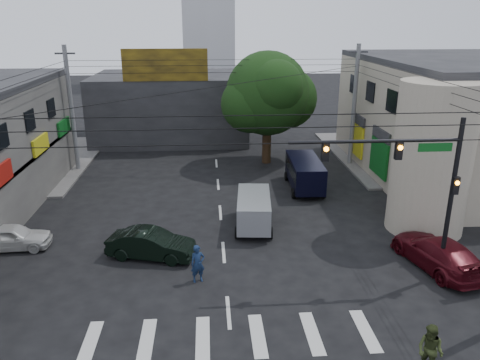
{
  "coord_description": "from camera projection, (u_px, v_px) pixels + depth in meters",
  "views": [
    {
      "loc": [
        -0.66,
        -18.63,
        10.91
      ],
      "look_at": [
        0.96,
        4.0,
        3.06
      ],
      "focal_mm": 35.0,
      "sensor_mm": 36.0,
      "label": 1
    }
  ],
  "objects": [
    {
      "name": "maroon_sedan",
      "position": [
        437.0,
        253.0,
        21.47
      ],
      "size": [
        4.3,
        5.98,
        1.47
      ],
      "primitive_type": "imported",
      "rotation": [
        0.0,
        0.0,
        3.37
      ],
      "color": "#400910",
      "rests_on": "ground"
    },
    {
      "name": "silver_minivan",
      "position": [
        254.0,
        212.0,
        25.59
      ],
      "size": [
        4.51,
        2.54,
        1.8
      ],
      "primitive_type": null,
      "rotation": [
        0.0,
        0.0,
        1.48
      ],
      "color": "gray",
      "rests_on": "ground"
    },
    {
      "name": "building_far",
      "position": [
        172.0,
        106.0,
        44.43
      ],
      "size": [
        14.0,
        10.0,
        6.0
      ],
      "primitive_type": "cube",
      "color": "#232326",
      "rests_on": "ground"
    },
    {
      "name": "ground",
      "position": [
        225.0,
        273.0,
        21.17
      ],
      "size": [
        160.0,
        160.0,
        0.0
      ],
      "primitive_type": "plane",
      "color": "black",
      "rests_on": "ground"
    },
    {
      "name": "white_compact",
      "position": [
        12.0,
        237.0,
        23.24
      ],
      "size": [
        1.72,
        3.84,
        1.28
      ],
      "primitive_type": "imported",
      "rotation": [
        0.0,
        0.0,
        1.6
      ],
      "color": "beige",
      "rests_on": "ground"
    },
    {
      "name": "sidewalk_far_right",
      "position": [
        430.0,
        155.0,
        39.33
      ],
      "size": [
        16.0,
        16.0,
        0.15
      ],
      "primitive_type": "cube",
      "color": "#514F4C",
      "rests_on": "ground"
    },
    {
      "name": "traffic_officer",
      "position": [
        198.0,
        264.0,
        20.25
      ],
      "size": [
        0.84,
        0.74,
        1.71
      ],
      "primitive_type": "imported",
      "rotation": [
        0.0,
        0.0,
        0.28
      ],
      "color": "#12213F",
      "rests_on": "ground"
    },
    {
      "name": "traffic_gantry",
      "position": [
        415.0,
        175.0,
        19.17
      ],
      "size": [
        7.1,
        0.35,
        7.2
      ],
      "color": "black",
      "rests_on": "ground"
    },
    {
      "name": "utility_pole_far_left",
      "position": [
        72.0,
        110.0,
        34.04
      ],
      "size": [
        0.32,
        0.32,
        9.2
      ],
      "primitive_type": "cylinder",
      "color": "#59595B",
      "rests_on": "ground"
    },
    {
      "name": "navy_van",
      "position": [
        305.0,
        174.0,
        31.36
      ],
      "size": [
        5.22,
        2.28,
        2.04
      ],
      "primitive_type": null,
      "rotation": [
        0.0,
        0.0,
        1.54
      ],
      "color": "black",
      "rests_on": "ground"
    },
    {
      "name": "pedestrian_olive",
      "position": [
        430.0,
        351.0,
        14.88
      ],
      "size": [
        1.51,
        1.5,
        1.81
      ],
      "primitive_type": "imported",
      "rotation": [
        0.0,
        0.0,
        -0.98
      ],
      "color": "#2E381A",
      "rests_on": "ground"
    },
    {
      "name": "utility_pole_far_right",
      "position": [
        354.0,
        106.0,
        35.46
      ],
      "size": [
        0.32,
        0.32,
        9.2
      ],
      "primitive_type": "cylinder",
      "color": "#59595B",
      "rests_on": "ground"
    },
    {
      "name": "corner_column",
      "position": [
        432.0,
        159.0,
        24.38
      ],
      "size": [
        4.0,
        4.0,
        8.0
      ],
      "primitive_type": "cylinder",
      "color": "gray",
      "rests_on": "ground"
    },
    {
      "name": "billboard",
      "position": [
        165.0,
        65.0,
        38.4
      ],
      "size": [
        7.0,
        0.3,
        2.6
      ],
      "primitive_type": "cube",
      "color": "olive",
      "rests_on": "building_far"
    },
    {
      "name": "dark_sedan",
      "position": [
        151.0,
        244.0,
        22.36
      ],
      "size": [
        3.52,
        4.92,
        1.39
      ],
      "primitive_type": "imported",
      "rotation": [
        0.0,
        0.0,
        1.32
      ],
      "color": "black",
      "rests_on": "ground"
    },
    {
      "name": "street_tree",
      "position": [
        268.0,
        94.0,
        35.68
      ],
      "size": [
        6.4,
        6.4,
        8.7
      ],
      "color": "black",
      "rests_on": "ground"
    },
    {
      "name": "building_right",
      "position": [
        469.0,
        121.0,
        33.33
      ],
      "size": [
        14.0,
        18.0,
        8.0
      ],
      "primitive_type": "cube",
      "color": "gray",
      "rests_on": "ground"
    }
  ]
}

